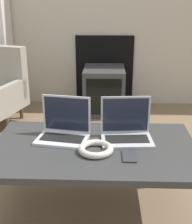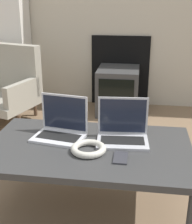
{
  "view_description": "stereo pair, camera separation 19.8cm",
  "coord_description": "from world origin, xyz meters",
  "px_view_note": "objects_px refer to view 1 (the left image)",
  "views": [
    {
      "loc": [
        0.07,
        -1.38,
        1.23
      ],
      "look_at": [
        0.0,
        0.48,
        0.53
      ],
      "focal_mm": 50.0,
      "sensor_mm": 36.0,
      "label": 1
    },
    {
      "loc": [
        0.27,
        -1.36,
        1.23
      ],
      "look_at": [
        0.0,
        0.48,
        0.53
      ],
      "focal_mm": 50.0,
      "sensor_mm": 36.0,
      "label": 2
    }
  ],
  "objects_px": {
    "laptop_left": "(64,129)",
    "phone": "(129,156)",
    "headphones": "(96,149)",
    "tv": "(104,90)",
    "laptop_right": "(126,129)"
  },
  "relations": [
    {
      "from": "tv",
      "to": "laptop_right",
      "type": "bearing_deg",
      "value": -84.81
    },
    {
      "from": "laptop_left",
      "to": "phone",
      "type": "relative_size",
      "value": 2.49
    },
    {
      "from": "laptop_right",
      "to": "headphones",
      "type": "distance_m",
      "value": 0.25
    },
    {
      "from": "phone",
      "to": "tv",
      "type": "relative_size",
      "value": 0.25
    },
    {
      "from": "headphones",
      "to": "tv",
      "type": "bearing_deg",
      "value": 89.29
    },
    {
      "from": "laptop_right",
      "to": "laptop_left",
      "type": "bearing_deg",
      "value": 175.91
    },
    {
      "from": "phone",
      "to": "tv",
      "type": "distance_m",
      "value": 1.87
    },
    {
      "from": "headphones",
      "to": "phone",
      "type": "xyz_separation_m",
      "value": [
        0.18,
        -0.05,
        -0.01
      ]
    },
    {
      "from": "laptop_left",
      "to": "headphones",
      "type": "xyz_separation_m",
      "value": [
        0.19,
        -0.17,
        -0.04
      ]
    },
    {
      "from": "laptop_right",
      "to": "phone",
      "type": "bearing_deg",
      "value": -92.87
    },
    {
      "from": "laptop_left",
      "to": "headphones",
      "type": "distance_m",
      "value": 0.26
    },
    {
      "from": "laptop_left",
      "to": "headphones",
      "type": "height_order",
      "value": "laptop_left"
    },
    {
      "from": "laptop_left",
      "to": "phone",
      "type": "xyz_separation_m",
      "value": [
        0.37,
        -0.22,
        -0.05
      ]
    },
    {
      "from": "laptop_left",
      "to": "tv",
      "type": "height_order",
      "value": "laptop_left"
    },
    {
      "from": "laptop_right",
      "to": "headphones",
      "type": "bearing_deg",
      "value": -138.98
    }
  ]
}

